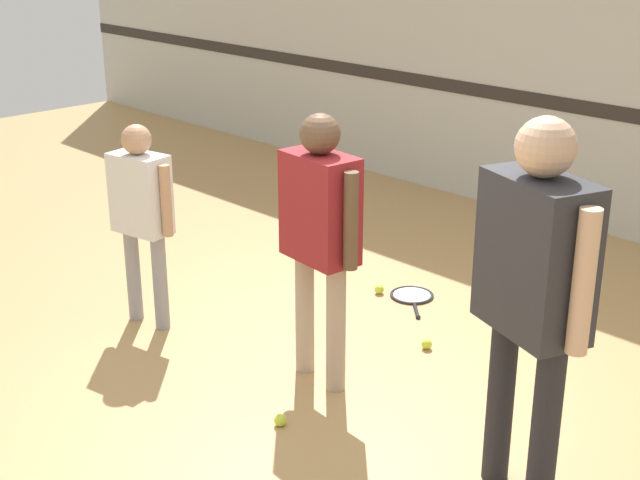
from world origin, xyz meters
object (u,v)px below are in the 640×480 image
racket_spare_on_floor (412,296)px  tennis_ball_by_spare_racket (379,289)px  person_instructor (320,222)px  tennis_ball_near_instructor (280,420)px  tennis_ball_stray_right (427,344)px  person_student_right (535,276)px  person_student_left (141,204)px  tennis_ball_stray_left (547,439)px

racket_spare_on_floor → tennis_ball_by_spare_racket: bearing=-107.4°
person_instructor → tennis_ball_near_instructor: 1.08m
person_instructor → racket_spare_on_floor: size_ratio=3.13×
tennis_ball_near_instructor → tennis_ball_stray_right: (-0.01, 1.23, 0.00)m
person_student_right → person_instructor: bearing=15.0°
person_instructor → person_student_left: person_instructor is taller
person_student_left → tennis_ball_by_spare_racket: size_ratio=20.19×
person_student_left → racket_spare_on_floor: person_student_left is taller
tennis_ball_by_spare_racket → tennis_ball_near_instructor: bearing=-64.6°
tennis_ball_by_spare_racket → tennis_ball_stray_left: (1.87, -0.81, 0.00)m
person_student_left → tennis_ball_stray_right: size_ratio=20.19×
person_student_right → tennis_ball_stray_left: 1.18m
person_instructor → person_student_right: size_ratio=0.87×
person_instructor → tennis_ball_by_spare_racket: size_ratio=23.68×
person_student_left → tennis_ball_near_instructor: bearing=-18.9°
tennis_ball_near_instructor → racket_spare_on_floor: bearing=108.1°
person_instructor → tennis_ball_stray_left: person_instructor is taller
tennis_ball_stray_left → tennis_ball_stray_right: size_ratio=1.00×
person_student_left → tennis_ball_by_spare_racket: person_student_left is taller
person_instructor → tennis_ball_by_spare_racket: (-0.58, 1.15, -0.93)m
racket_spare_on_floor → tennis_ball_by_spare_racket: size_ratio=7.56×
person_student_right → tennis_ball_stray_left: size_ratio=27.15×
tennis_ball_stray_right → tennis_ball_by_spare_racket: bearing=151.4°
tennis_ball_near_instructor → tennis_ball_stray_right: bearing=90.7°
person_student_left → tennis_ball_near_instructor: size_ratio=20.19×
person_instructor → person_student_right: 1.43m
tennis_ball_by_spare_racket → tennis_ball_stray_left: 2.04m
racket_spare_on_floor → tennis_ball_stray_left: (1.67, -0.92, 0.02)m
person_instructor → tennis_ball_near_instructor: bearing=-61.0°
tennis_ball_stray_left → tennis_ball_near_instructor: bearing=-142.0°
person_instructor → tennis_ball_stray_left: 1.63m
racket_spare_on_floor → tennis_ball_stray_left: 1.90m
person_student_right → tennis_ball_near_instructor: person_student_right is taller
racket_spare_on_floor → tennis_ball_stray_left: bearing=14.5°
tennis_ball_by_spare_racket → tennis_ball_stray_left: bearing=-23.3°
person_student_left → person_student_right: (2.73, 0.16, 0.28)m
person_student_left → tennis_ball_stray_left: 2.80m
tennis_ball_stray_left → tennis_ball_by_spare_racket: bearing=156.7°
person_instructor → tennis_ball_by_spare_racket: bearing=122.7°
tennis_ball_by_spare_racket → tennis_ball_stray_right: 0.88m
person_student_left → tennis_ball_stray_left: bearing=2.8°
tennis_ball_stray_left → person_instructor: bearing=-165.0°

